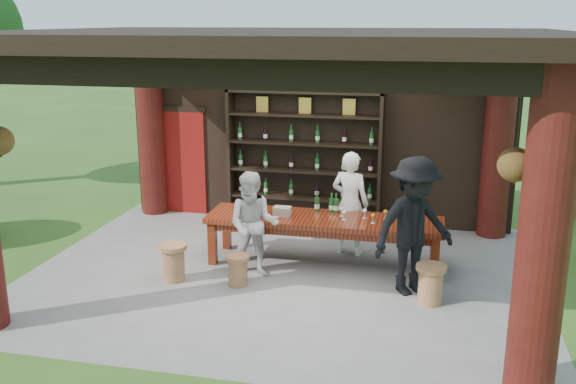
% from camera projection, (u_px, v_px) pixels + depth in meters
% --- Properties ---
extents(ground, '(90.00, 90.00, 0.00)m').
position_uv_depth(ground, '(282.00, 274.00, 9.49)').
color(ground, '#2D5119').
rests_on(ground, ground).
extents(pavilion, '(7.50, 6.00, 3.60)m').
position_uv_depth(pavilion, '(288.00, 127.00, 9.34)').
color(pavilion, slate).
rests_on(pavilion, ground).
extents(wine_shelf, '(2.79, 0.42, 2.46)m').
position_uv_depth(wine_shelf, '(304.00, 158.00, 11.51)').
color(wine_shelf, black).
rests_on(wine_shelf, ground).
extents(tasting_table, '(3.57, 0.94, 0.75)m').
position_uv_depth(tasting_table, '(324.00, 225.00, 9.70)').
color(tasting_table, '#4E160B').
rests_on(tasting_table, ground).
extents(stool_near_left, '(0.34, 0.34, 0.45)m').
position_uv_depth(stool_near_left, '(238.00, 269.00, 9.03)').
color(stool_near_left, brown).
rests_on(stool_near_left, ground).
extents(stool_near_right, '(0.40, 0.40, 0.53)m').
position_uv_depth(stool_near_right, '(430.00, 283.00, 8.45)').
color(stool_near_right, brown).
rests_on(stool_near_right, ground).
extents(stool_far_left, '(0.41, 0.41, 0.54)m').
position_uv_depth(stool_far_left, '(173.00, 261.00, 9.19)').
color(stool_far_left, brown).
rests_on(stool_far_left, ground).
extents(host, '(0.69, 0.54, 1.67)m').
position_uv_depth(host, '(350.00, 203.00, 10.12)').
color(host, white).
rests_on(host, ground).
extents(guest_woman, '(0.83, 0.68, 1.56)m').
position_uv_depth(guest_woman, '(253.00, 225.00, 9.24)').
color(guest_woman, beige).
rests_on(guest_woman, ground).
extents(guest_man, '(1.41, 1.31, 1.91)m').
position_uv_depth(guest_man, '(414.00, 226.00, 8.62)').
color(guest_man, black).
rests_on(guest_man, ground).
extents(table_bottles, '(0.38, 0.10, 0.31)m').
position_uv_depth(table_bottles, '(328.00, 202.00, 9.91)').
color(table_bottles, '#194C1E').
rests_on(table_bottles, tasting_table).
extents(table_glasses, '(2.32, 0.43, 0.15)m').
position_uv_depth(table_glasses, '(351.00, 213.00, 9.62)').
color(table_glasses, silver).
rests_on(table_glasses, tasting_table).
extents(napkin_basket, '(0.26, 0.18, 0.14)m').
position_uv_depth(napkin_basket, '(282.00, 211.00, 9.74)').
color(napkin_basket, '#BF6672').
rests_on(napkin_basket, tasting_table).
extents(shrubs, '(15.27, 8.93, 1.36)m').
position_uv_depth(shrubs, '(456.00, 229.00, 9.78)').
color(shrubs, '#194C14').
rests_on(shrubs, ground).
extents(trees, '(20.34, 9.58, 4.80)m').
position_uv_depth(trees, '(552.00, 40.00, 8.91)').
color(trees, '#3F2819').
rests_on(trees, ground).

